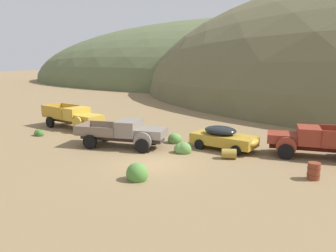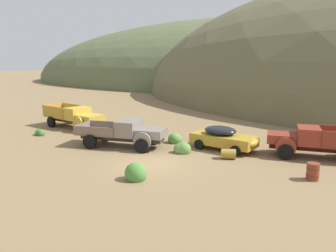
# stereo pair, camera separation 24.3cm
# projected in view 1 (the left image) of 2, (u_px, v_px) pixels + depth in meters

# --- Properties ---
(ground_plane) EXTENTS (300.00, 300.00, 0.00)m
(ground_plane) POSITION_uv_depth(u_px,v_px,m) (152.00, 164.00, 19.19)
(ground_plane) COLOR olive
(hill_far_left) EXTENTS (118.69, 63.90, 31.98)m
(hill_far_left) POSITION_uv_depth(u_px,v_px,m) (228.00, 83.00, 84.90)
(hill_far_left) COLOR #56603D
(hill_far_left) RESTS_ON ground
(truck_faded_yellow) EXTENTS (6.57, 3.20, 1.91)m
(truck_faded_yellow) POSITION_uv_depth(u_px,v_px,m) (76.00, 117.00, 28.86)
(truck_faded_yellow) COLOR brown
(truck_faded_yellow) RESTS_ON ground
(truck_primer_gray) EXTENTS (6.47, 3.47, 1.89)m
(truck_primer_gray) POSITION_uv_depth(u_px,v_px,m) (128.00, 133.00, 22.71)
(truck_primer_gray) COLOR #3D322D
(truck_primer_gray) RESTS_ON ground
(car_mustard) EXTENTS (4.74, 2.56, 1.57)m
(car_mustard) POSITION_uv_depth(u_px,v_px,m) (225.00, 138.00, 22.09)
(car_mustard) COLOR #B28928
(car_mustard) RESTS_ON ground
(truck_rust_red) EXTENTS (6.16, 3.09, 1.91)m
(truck_rust_red) POSITION_uv_depth(u_px,v_px,m) (311.00, 141.00, 20.44)
(truck_rust_red) COLOR #42140D
(truck_rust_red) RESTS_ON ground
(oil_drum_spare) EXTENTS (0.66, 0.66, 0.88)m
(oil_drum_spare) POSITION_uv_depth(u_px,v_px,m) (314.00, 171.00, 16.63)
(oil_drum_spare) COLOR brown
(oil_drum_spare) RESTS_ON ground
(oil_drum_tipped) EXTENTS (1.04, 0.89, 0.61)m
(oil_drum_tipped) POSITION_uv_depth(u_px,v_px,m) (229.00, 154.00, 20.16)
(oil_drum_tipped) COLOR olive
(oil_drum_tipped) RESTS_ON ground
(bush_back_edge) EXTENTS (1.02, 1.02, 0.92)m
(bush_back_edge) POSITION_uv_depth(u_px,v_px,m) (175.00, 139.00, 24.07)
(bush_back_edge) COLOR #5B8E42
(bush_back_edge) RESTS_ON ground
(bush_near_barrel) EXTENTS (1.17, 1.00, 0.92)m
(bush_near_barrel) POSITION_uv_depth(u_px,v_px,m) (183.00, 149.00, 21.46)
(bush_near_barrel) COLOR #5B8E42
(bush_near_barrel) RESTS_ON ground
(bush_front_right) EXTENTS (1.14, 1.02, 1.14)m
(bush_front_right) POSITION_uv_depth(u_px,v_px,m) (137.00, 174.00, 16.61)
(bush_front_right) COLOR #4C8438
(bush_front_right) RESTS_ON ground
(bush_front_left) EXTENTS (0.97, 0.75, 0.64)m
(bush_front_left) POSITION_uv_depth(u_px,v_px,m) (39.00, 134.00, 26.33)
(bush_front_left) COLOR #3D702D
(bush_front_left) RESTS_ON ground
(bush_between_trucks) EXTENTS (1.23, 1.30, 1.22)m
(bush_between_trucks) POSITION_uv_depth(u_px,v_px,m) (120.00, 131.00, 26.59)
(bush_between_trucks) COLOR #3D702D
(bush_between_trucks) RESTS_ON ground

